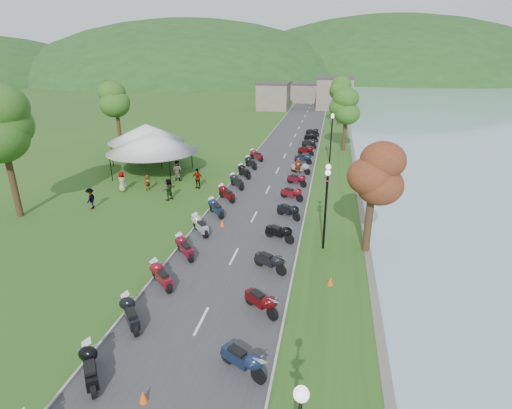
# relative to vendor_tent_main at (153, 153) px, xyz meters

# --- Properties ---
(road) EXTENTS (7.00, 120.00, 0.02)m
(road) POSITION_rel_vendor_tent_main_xyz_m (11.51, 9.28, -1.99)
(road) COLOR #3C3C3F
(road) RESTS_ON ground
(hills_backdrop) EXTENTS (360.00, 120.00, 76.00)m
(hills_backdrop) POSITION_rel_vendor_tent_main_xyz_m (11.51, 169.28, -2.00)
(hills_backdrop) COLOR #285621
(hills_backdrop) RESTS_ON ground
(far_building) EXTENTS (18.00, 16.00, 5.00)m
(far_building) POSITION_rel_vendor_tent_main_xyz_m (9.51, 54.28, 0.50)
(far_building) COLOR gray
(far_building) RESTS_ON ground
(moto_row_left) EXTENTS (2.60, 46.47, 1.10)m
(moto_row_left) POSITION_rel_vendor_tent_main_xyz_m (8.72, -15.27, -1.45)
(moto_row_left) COLOR #331411
(moto_row_left) RESTS_ON ground
(moto_row_right) EXTENTS (2.60, 50.69, 1.10)m
(moto_row_right) POSITION_rel_vendor_tent_main_xyz_m (13.85, -2.85, -1.45)
(moto_row_right) COLOR #331411
(moto_row_right) RESTS_ON ground
(vendor_tent_main) EXTENTS (5.66, 5.66, 4.00)m
(vendor_tent_main) POSITION_rel_vendor_tent_main_xyz_m (0.00, 0.00, 0.00)
(vendor_tent_main) COLOR silver
(vendor_tent_main) RESTS_ON ground
(vendor_tent_side) EXTENTS (5.28, 5.28, 4.00)m
(vendor_tent_side) POSITION_rel_vendor_tent_main_xyz_m (-2.56, 4.21, 0.00)
(vendor_tent_side) COLOR silver
(vendor_tent_side) RESTS_ON ground
(tree_park_left) EXTENTS (3.91, 3.91, 10.87)m
(tree_park_left) POSITION_rel_vendor_tent_main_xyz_m (-5.00, -11.72, 3.43)
(tree_park_left) COLOR #3A7020
(tree_park_left) RESTS_ON ground
(tree_lakeside) EXTENTS (2.54, 2.54, 7.07)m
(tree_lakeside) POSITION_rel_vendor_tent_main_xyz_m (18.99, -12.52, 1.53)
(tree_lakeside) COLOR #3A7020
(tree_lakeside) RESTS_ON ground
(pedestrian_a) EXTENTS (0.59, 0.67, 1.52)m
(pedestrian_a) POSITION_rel_vendor_tent_main_xyz_m (1.56, -4.73, -2.00)
(pedestrian_a) COLOR slate
(pedestrian_a) RESTS_ON ground
(pedestrian_b) EXTENTS (0.99, 0.67, 1.86)m
(pedestrian_b) POSITION_rel_vendor_tent_main_xyz_m (2.95, -1.51, -2.00)
(pedestrian_b) COLOR slate
(pedestrian_b) RESTS_ON ground
(pedestrian_c) EXTENTS (0.52, 1.07, 1.60)m
(pedestrian_c) POSITION_rel_vendor_tent_main_xyz_m (-0.78, -9.45, -2.00)
(pedestrian_c) COLOR slate
(pedestrian_c) RESTS_ON ground
(traffic_cone_near) EXTENTS (0.30, 0.30, 0.47)m
(traffic_cone_near) POSITION_rel_vendor_tent_main_xyz_m (10.96, -25.23, -1.77)
(traffic_cone_near) COLOR #F2590C
(traffic_cone_near) RESTS_ON ground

